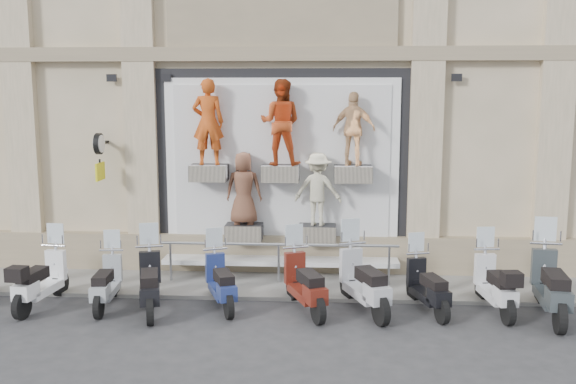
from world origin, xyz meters
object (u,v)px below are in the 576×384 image
object	(u,v)px
scooter_h	(428,276)
scooter_g	(364,269)
scooter_c	(106,272)
scooter_i	(495,273)
guard_rail	(279,265)
scooter_e	(221,271)
scooter_b	(40,269)
scooter_d	(150,271)
clock_sign_bracket	(100,151)
scooter_j	(552,272)
scooter_f	(305,272)

from	to	relation	value
scooter_h	scooter_g	bearing A→B (deg)	167.13
scooter_c	scooter_i	size ratio (longest dim) A/B	0.93
guard_rail	scooter_h	world-z (taller)	scooter_h
scooter_e	scooter_g	xyz separation A→B (m)	(2.68, -0.08, 0.11)
scooter_g	scooter_h	size ratio (longest dim) A/B	1.18
scooter_b	scooter_d	bearing A→B (deg)	2.42
scooter_g	guard_rail	bearing A→B (deg)	117.39
guard_rail	scooter_g	bearing A→B (deg)	-41.50
guard_rail	scooter_e	world-z (taller)	scooter_e
scooter_d	scooter_i	xyz separation A→B (m)	(6.38, 0.38, -0.03)
guard_rail	scooter_c	size ratio (longest dim) A/B	2.96
scooter_c	scooter_h	xyz separation A→B (m)	(6.03, 0.10, 0.00)
clock_sign_bracket	scooter_j	xyz separation A→B (m)	(8.94, -2.08, -1.93)
guard_rail	scooter_j	world-z (taller)	scooter_j
clock_sign_bracket	scooter_g	distance (m)	6.25
scooter_d	scooter_e	xyz separation A→B (m)	(1.28, 0.31, -0.07)
scooter_h	scooter_c	bearing A→B (deg)	164.91
scooter_b	scooter_g	world-z (taller)	scooter_g
scooter_j	scooter_e	bearing A→B (deg)	-175.41
scooter_f	scooter_j	distance (m)	4.44
scooter_b	scooter_e	xyz separation A→B (m)	(3.41, 0.18, -0.04)
clock_sign_bracket	scooter_b	world-z (taller)	clock_sign_bracket
clock_sign_bracket	scooter_j	bearing A→B (deg)	-13.08
clock_sign_bracket	scooter_c	xyz separation A→B (m)	(0.74, -2.00, -2.11)
scooter_b	scooter_f	size ratio (longest dim) A/B	0.98
scooter_d	scooter_g	distance (m)	3.96
scooter_e	scooter_f	world-z (taller)	scooter_f
scooter_j	scooter_g	bearing A→B (deg)	-175.47
scooter_d	scooter_c	bearing A→B (deg)	152.46
scooter_f	scooter_j	xyz separation A→B (m)	(4.44, -0.07, 0.10)
scooter_c	scooter_e	size ratio (longest dim) A/B	0.97
scooter_e	scooter_f	bearing A→B (deg)	-26.12
clock_sign_bracket	scooter_d	size ratio (longest dim) A/B	0.53
guard_rail	scooter_b	xyz separation A→B (m)	(-4.40, -1.59, 0.29)
scooter_e	scooter_h	distance (m)	3.86
scooter_b	scooter_d	world-z (taller)	scooter_d
scooter_d	scooter_i	size ratio (longest dim) A/B	1.05
scooter_e	scooter_c	bearing A→B (deg)	161.49
scooter_f	scooter_h	distance (m)	2.27
scooter_b	scooter_i	bearing A→B (deg)	7.71
scooter_d	scooter_f	distance (m)	2.87
scooter_j	scooter_f	bearing A→B (deg)	-174.42
scooter_e	clock_sign_bracket	bearing A→B (deg)	125.59
scooter_g	scooter_i	xyz separation A→B (m)	(2.43, 0.14, -0.08)
scooter_i	scooter_j	world-z (taller)	scooter_j
guard_rail	scooter_b	size ratio (longest dim) A/B	2.74
scooter_b	scooter_d	size ratio (longest dim) A/B	0.96
scooter_d	scooter_f	size ratio (longest dim) A/B	1.01
scooter_h	scooter_f	bearing A→B (deg)	166.77
scooter_d	scooter_j	xyz separation A→B (m)	(7.31, 0.12, 0.09)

